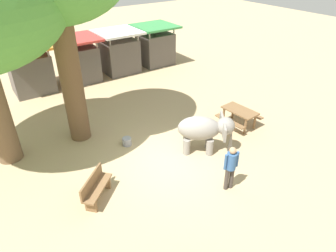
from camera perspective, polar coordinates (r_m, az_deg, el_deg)
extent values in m
plane|color=tan|center=(11.23, -0.08, -6.50)|extent=(60.00, 60.00, 0.00)
cylinder|color=gray|center=(11.82, 7.76, -2.78)|extent=(0.27, 0.27, 0.63)
cylinder|color=gray|center=(11.46, 7.93, -4.01)|extent=(0.27, 0.27, 0.63)
cylinder|color=gray|center=(11.76, 3.52, -2.71)|extent=(0.27, 0.27, 0.63)
cylinder|color=gray|center=(11.40, 3.56, -3.95)|extent=(0.27, 0.27, 0.63)
ellipsoid|color=gray|center=(11.22, 5.88, -0.42)|extent=(1.75, 1.59, 0.95)
sphere|color=gray|center=(11.27, 10.88, 0.00)|extent=(0.68, 0.68, 0.68)
cone|color=gray|center=(11.63, 11.82, -2.56)|extent=(0.21, 0.21, 1.07)
cube|color=gray|center=(11.64, 10.11, 1.15)|extent=(0.40, 0.49, 0.51)
cube|color=gray|center=(10.88, 10.65, -1.21)|extent=(0.40, 0.49, 0.51)
cylinder|color=#3F3833|center=(9.98, 11.06, -9.83)|extent=(0.14, 0.14, 0.82)
cylinder|color=#3F3833|center=(10.06, 11.95, -9.55)|extent=(0.14, 0.14, 0.82)
cylinder|color=#33598C|center=(9.58, 11.94, -6.52)|extent=(0.32, 0.32, 0.58)
sphere|color=tan|center=(9.35, 12.21, -4.57)|extent=(0.22, 0.22, 0.22)
cylinder|color=#33598C|center=(9.48, 10.87, -6.75)|extent=(0.09, 0.09, 0.55)
cylinder|color=#33598C|center=(9.68, 13.01, -6.14)|extent=(0.09, 0.09, 0.55)
cylinder|color=brown|center=(11.96, -17.84, 8.07)|extent=(0.81, 0.81, 4.93)
cube|color=brown|center=(9.68, -13.24, -11.36)|extent=(1.30, 1.24, 0.06)
cube|color=brown|center=(9.59, -14.34, -10.15)|extent=(1.08, 0.99, 0.40)
cube|color=brown|center=(10.18, -11.84, -10.46)|extent=(0.30, 0.32, 0.42)
cube|color=brown|center=(9.51, -14.41, -14.47)|extent=(0.30, 0.32, 0.42)
cube|color=brown|center=(13.30, 13.50, 2.89)|extent=(0.92, 1.56, 0.06)
cylinder|color=brown|center=(13.42, 16.13, 0.85)|extent=(0.10, 0.10, 0.72)
cylinder|color=brown|center=(12.95, 14.45, -0.04)|extent=(0.10, 0.10, 0.72)
cylinder|color=brown|center=(14.02, 12.24, 2.79)|extent=(0.10, 0.10, 0.72)
cylinder|color=brown|center=(13.57, 10.50, 1.99)|extent=(0.10, 0.10, 0.72)
cube|color=brown|center=(13.89, 14.95, 2.51)|extent=(0.36, 1.51, 0.05)
cube|color=brown|center=(13.00, 11.63, 0.88)|extent=(0.36, 1.51, 0.05)
cube|color=#59514C|center=(17.68, -24.54, 8.98)|extent=(2.00, 1.80, 2.00)
cube|color=orange|center=(17.25, -25.61, 13.44)|extent=(2.50, 2.50, 0.12)
cylinder|color=gray|center=(18.52, -22.55, 11.03)|extent=(0.10, 0.10, 2.40)
cylinder|color=gray|center=(17.01, -21.14, 9.64)|extent=(0.10, 0.10, 2.40)
cylinder|color=gray|center=(18.27, -27.97, 9.49)|extent=(0.10, 0.10, 2.40)
cylinder|color=gray|center=(16.74, -27.02, 7.97)|extent=(0.10, 0.10, 2.40)
cube|color=#59514C|center=(18.23, -16.60, 11.14)|extent=(2.00, 1.80, 2.00)
cube|color=#C63833|center=(17.82, -17.32, 15.54)|extent=(2.50, 2.50, 0.12)
cylinder|color=gray|center=(19.17, -14.98, 12.98)|extent=(0.10, 0.10, 2.40)
cylinder|color=gray|center=(17.72, -13.02, 11.77)|extent=(0.10, 0.10, 2.40)
cylinder|color=gray|center=(18.68, -20.18, 11.66)|extent=(0.10, 0.10, 2.40)
cylinder|color=gray|center=(17.19, -18.59, 10.34)|extent=(0.10, 0.10, 2.40)
cube|color=#59514C|center=(19.13, -9.16, 12.95)|extent=(2.00, 1.80, 2.00)
cube|color=silver|center=(18.73, -9.55, 17.19)|extent=(2.50, 2.50, 0.12)
cylinder|color=gray|center=(20.14, -7.92, 14.58)|extent=(0.10, 0.10, 2.40)
cylinder|color=gray|center=(18.77, -5.56, 13.49)|extent=(0.10, 0.10, 2.40)
cylinder|color=gray|center=(19.44, -12.74, 13.51)|extent=(0.10, 0.10, 2.40)
cylinder|color=gray|center=(18.01, -10.64, 12.34)|extent=(0.10, 0.10, 2.40)
cube|color=#59514C|center=(20.32, -2.41, 14.39)|extent=(2.00, 1.80, 2.00)
cube|color=#388C47|center=(19.95, -2.50, 18.41)|extent=(2.50, 2.50, 0.12)
cylinder|color=gray|center=(21.39, -1.52, 15.83)|extent=(0.10, 0.10, 2.40)
cylinder|color=gray|center=(20.10, 1.10, 14.82)|extent=(0.10, 0.10, 2.40)
cylinder|color=gray|center=(20.50, -5.88, 15.00)|extent=(0.10, 0.10, 2.40)
cylinder|color=gray|center=(19.15, -3.42, 13.94)|extent=(0.10, 0.10, 2.40)
cylinder|color=gray|center=(12.05, -7.80, -2.93)|extent=(0.36, 0.36, 0.32)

